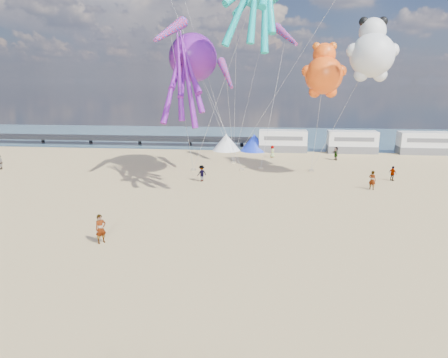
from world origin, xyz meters
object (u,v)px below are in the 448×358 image
at_px(kite_octopus_purple, 193,58).
at_px(beachgoer_3, 393,173).
at_px(motorhome_2, 424,143).
at_px(windsock_left, 170,30).
at_px(windsock_mid, 286,35).
at_px(sandbag_b, 242,170).
at_px(motorhome_0, 283,141).
at_px(beachgoer_5, 372,180).
at_px(beachgoer_0, 272,151).
at_px(sandbag_a, 193,170).
at_px(standing_person, 101,229).
at_px(sandbag_e, 234,162).
at_px(motorhome_1, 352,142).
at_px(tent_white, 226,142).
at_px(beachgoer_4, 336,153).
at_px(beachgoer_1, 0,162).
at_px(kite_panda, 372,55).
at_px(beachgoer_2, 202,173).
at_px(tent_blue, 254,143).
at_px(kite_teddy_orange, 324,75).
at_px(sandbag_c, 311,171).
at_px(windsock_right, 226,74).
at_px(sandbag_d, 261,168).

bearing_deg(kite_octopus_purple, beachgoer_3, -24.75).
bearing_deg(motorhome_2, beachgoer_3, -118.43).
xyz_separation_m(windsock_left, windsock_mid, (10.72, 7.52, 0.25)).
height_order(sandbag_b, windsock_mid, windsock_mid).
xyz_separation_m(motorhome_0, beachgoer_5, (7.34, -19.85, -0.62)).
relative_size(beachgoer_0, sandbag_a, 3.14).
xyz_separation_m(standing_person, beachgoer_3, (22.55, 18.18, -0.17)).
xyz_separation_m(motorhome_2, sandbag_e, (-25.22, -9.03, -1.39)).
distance_m(motorhome_2, sandbag_b, 27.33).
xyz_separation_m(motorhome_1, beachgoer_5, (-2.16, -19.85, -0.62)).
height_order(tent_white, sandbag_a, tent_white).
bearing_deg(motorhome_0, kite_octopus_purple, -125.11).
height_order(beachgoer_4, beachgoer_5, beachgoer_5).
bearing_deg(kite_octopus_purple, beachgoer_5, -37.12).
relative_size(beachgoer_1, kite_panda, 0.24).
distance_m(beachgoer_1, beachgoer_2, 23.68).
xyz_separation_m(tent_white, beachgoer_4, (14.42, -5.70, -0.36)).
distance_m(kite_octopus_purple, windsock_mid, 10.16).
bearing_deg(sandbag_a, tent_blue, 65.26).
distance_m(tent_blue, windsock_left, 24.03).
bearing_deg(beachgoer_3, motorhome_2, -65.85).
xyz_separation_m(beachgoer_5, kite_teddy_orange, (-3.96, 6.86, 9.37)).
bearing_deg(beachgoer_3, beachgoer_4, -17.46).
relative_size(motorhome_2, beachgoer_4, 3.94).
relative_size(sandbag_b, sandbag_e, 1.00).
bearing_deg(kite_panda, tent_white, 131.86).
relative_size(kite_octopus_purple, windsock_left, 1.76).
xyz_separation_m(beachgoer_5, sandbag_c, (-4.69, 7.02, -0.77)).
relative_size(sandbag_b, kite_teddy_orange, 0.08).
bearing_deg(windsock_left, kite_octopus_purple, 85.93).
height_order(beachgoer_3, windsock_left, windsock_left).
xyz_separation_m(beachgoer_3, sandbag_c, (-7.58, 3.37, -0.63)).
distance_m(kite_panda, windsock_left, 18.35).
bearing_deg(windsock_left, kite_panda, 14.75).
relative_size(tent_white, beachgoer_5, 2.26).
height_order(windsock_mid, windsock_right, windsock_mid).
relative_size(beachgoer_4, kite_octopus_purple, 0.15).
height_order(sandbag_d, windsock_left, windsock_left).
relative_size(beachgoer_2, sandbag_d, 3.24).
height_order(motorhome_0, sandbag_c, motorhome_0).
distance_m(beachgoer_3, sandbag_e, 17.96).
bearing_deg(tent_blue, motorhome_2, 0.00).
xyz_separation_m(beachgoer_3, windsock_mid, (-10.78, 4.79, 13.62)).
distance_m(standing_person, beachgoer_3, 28.97).
bearing_deg(standing_person, windsock_right, 29.52).
xyz_separation_m(tent_white, beachgoer_1, (-24.12, -15.24, -0.38)).
height_order(motorhome_1, sandbag_c, motorhome_1).
bearing_deg(windsock_right, sandbag_a, 152.92).
height_order(beachgoer_4, sandbag_a, beachgoer_4).
bearing_deg(sandbag_c, sandbag_d, 171.32).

